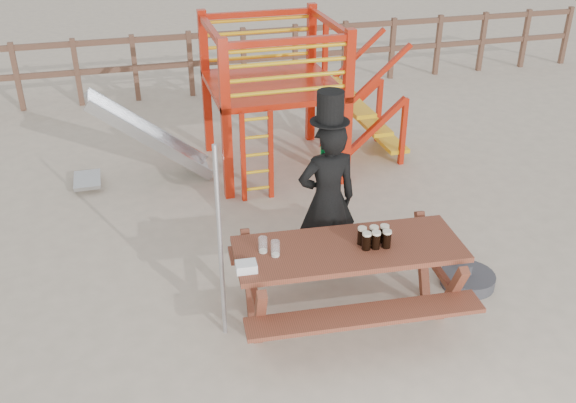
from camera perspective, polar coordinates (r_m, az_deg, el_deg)
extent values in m
plane|color=#C1AE96|center=(6.35, 5.07, -10.34)|extent=(60.00, 60.00, 0.00)
cube|color=brown|center=(12.10, -6.42, 14.53)|extent=(15.00, 0.06, 0.10)
cube|color=brown|center=(12.23, -6.29, 12.23)|extent=(15.00, 0.06, 0.10)
cube|color=brown|center=(12.20, -22.95, 10.15)|extent=(0.09, 0.09, 1.20)
cube|color=brown|center=(12.11, -18.23, 10.83)|extent=(0.09, 0.09, 1.20)
cube|color=brown|center=(12.09, -13.44, 11.46)|extent=(0.09, 0.09, 1.20)
cube|color=brown|center=(12.16, -8.66, 12.00)|extent=(0.09, 0.09, 1.20)
cube|color=brown|center=(12.31, -3.95, 12.45)|extent=(0.09, 0.09, 1.20)
cube|color=brown|center=(12.54, 0.64, 12.81)|extent=(0.09, 0.09, 1.20)
cube|color=brown|center=(12.85, 5.05, 13.08)|extent=(0.09, 0.09, 1.20)
cube|color=brown|center=(13.22, 9.24, 13.27)|extent=(0.09, 0.09, 1.20)
cube|color=brown|center=(13.65, 13.18, 13.38)|extent=(0.09, 0.09, 1.20)
cube|color=brown|center=(14.14, 16.87, 13.43)|extent=(0.09, 0.09, 1.20)
cube|color=brown|center=(14.69, 20.30, 13.43)|extent=(0.09, 0.09, 1.20)
cube|color=brown|center=(15.28, 23.47, 13.39)|extent=(0.09, 0.09, 1.20)
cube|color=red|center=(8.06, -5.53, 7.05)|extent=(0.12, 0.12, 2.10)
cube|color=red|center=(8.46, 5.29, 8.10)|extent=(0.12, 0.12, 2.10)
cube|color=red|center=(9.55, -7.32, 10.38)|extent=(0.12, 0.12, 2.10)
cube|color=red|center=(9.89, 2.04, 11.22)|extent=(0.12, 0.12, 2.10)
cube|color=red|center=(8.90, -1.39, 10.28)|extent=(1.72, 1.72, 0.08)
cube|color=red|center=(7.93, 0.00, 14.05)|extent=(1.60, 0.08, 0.08)
cube|color=red|center=(9.45, -2.69, 16.35)|extent=(1.60, 0.08, 0.08)
cube|color=red|center=(8.53, -6.85, 14.88)|extent=(0.08, 1.60, 0.08)
cube|color=red|center=(8.91, 3.73, 15.59)|extent=(0.08, 1.60, 0.08)
cylinder|color=yellow|center=(8.11, 0.00, 9.80)|extent=(1.50, 0.05, 0.05)
cylinder|color=yellow|center=(9.59, -2.60, 12.72)|extent=(1.50, 0.05, 0.05)
cylinder|color=yellow|center=(8.05, 0.00, 11.02)|extent=(1.50, 0.05, 0.05)
cylinder|color=yellow|center=(9.55, -2.63, 13.76)|extent=(1.50, 0.05, 0.05)
cylinder|color=yellow|center=(8.00, 0.00, 12.25)|extent=(1.50, 0.05, 0.05)
cylinder|color=yellow|center=(9.50, -2.65, 14.81)|extent=(1.50, 0.05, 0.05)
cylinder|color=yellow|center=(7.96, 0.00, 13.49)|extent=(1.50, 0.05, 0.05)
cylinder|color=yellow|center=(9.46, -2.68, 15.87)|extent=(1.50, 0.05, 0.05)
cube|color=red|center=(8.13, -4.01, 3.85)|extent=(0.06, 0.06, 1.20)
cube|color=red|center=(8.20, -1.54, 4.14)|extent=(0.06, 0.06, 1.20)
cylinder|color=yellow|center=(8.35, -2.70, 1.19)|extent=(0.36, 0.04, 0.04)
cylinder|color=yellow|center=(8.25, -2.74, 2.67)|extent=(0.36, 0.04, 0.04)
cylinder|color=yellow|center=(8.15, -2.78, 4.19)|extent=(0.36, 0.04, 0.04)
cylinder|color=yellow|center=(8.05, -2.82, 5.75)|extent=(0.36, 0.04, 0.04)
cylinder|color=yellow|center=(7.96, -2.86, 7.34)|extent=(0.36, 0.04, 0.04)
cube|color=yellow|center=(9.20, 4.45, 10.03)|extent=(0.30, 0.90, 0.06)
cube|color=yellow|center=(9.40, 6.01, 8.41)|extent=(0.30, 0.90, 0.06)
cube|color=yellow|center=(9.60, 7.49, 6.85)|extent=(0.30, 0.90, 0.06)
cube|color=yellow|center=(9.82, 8.90, 5.36)|extent=(0.30, 0.90, 0.06)
cube|color=red|center=(9.11, 7.67, 6.46)|extent=(0.95, 0.08, 0.86)
cube|color=red|center=(9.89, 5.68, 8.35)|extent=(0.95, 0.08, 0.86)
cube|color=#B9BBC0|center=(8.87, -12.10, 5.59)|extent=(1.53, 0.55, 1.21)
cube|color=#B9BBC0|center=(8.61, -11.98, 5.17)|extent=(1.58, 0.04, 1.28)
cube|color=#B9BBC0|center=(9.11, -12.27, 6.44)|extent=(1.58, 0.04, 1.28)
cube|color=#B9BBC0|center=(9.09, -17.41, 1.84)|extent=(0.35, 0.55, 0.05)
cube|color=brown|center=(5.92, 5.44, -4.22)|extent=(2.15, 0.94, 0.05)
cube|color=brown|center=(5.65, 6.92, -10.00)|extent=(2.11, 0.45, 0.04)
cube|color=brown|center=(6.55, 3.93, -3.88)|extent=(2.11, 0.45, 0.04)
cube|color=brown|center=(5.99, -3.05, -8.42)|extent=(0.18, 1.26, 0.75)
cube|color=brown|center=(6.42, 12.98, -6.38)|extent=(0.18, 1.26, 0.75)
imported|color=black|center=(6.56, 3.51, 0.07)|extent=(0.64, 0.43, 1.71)
cube|color=#0E9C3A|center=(6.58, 3.15, 2.19)|extent=(0.07, 0.02, 0.40)
cylinder|color=black|center=(6.20, 3.74, 7.11)|extent=(0.39, 0.39, 0.01)
cylinder|color=black|center=(6.14, 3.79, 8.46)|extent=(0.26, 0.26, 0.30)
cube|color=white|center=(6.23, 3.39, 9.75)|extent=(0.14, 0.01, 0.03)
cylinder|color=#B2B2B7|center=(5.64, -6.04, -3.95)|extent=(0.04, 0.04, 1.92)
cylinder|color=#36363B|center=(7.00, 15.67, -6.66)|extent=(0.56, 0.56, 0.13)
cylinder|color=#36363B|center=(6.94, 15.80, -5.86)|extent=(0.06, 0.06, 0.11)
cube|color=white|center=(5.54, -3.73, -5.81)|extent=(0.19, 0.15, 0.08)
cylinder|color=black|center=(5.84, 6.98, -3.59)|extent=(0.08, 0.08, 0.15)
cylinder|color=beige|center=(5.80, 7.03, -2.87)|extent=(0.08, 0.08, 0.02)
cylinder|color=black|center=(5.87, 7.81, -3.50)|extent=(0.08, 0.08, 0.15)
cylinder|color=beige|center=(5.83, 7.86, -2.78)|extent=(0.08, 0.08, 0.02)
cylinder|color=black|center=(5.90, 8.76, -3.40)|extent=(0.08, 0.08, 0.15)
cylinder|color=beige|center=(5.86, 8.82, -2.68)|extent=(0.08, 0.08, 0.02)
cylinder|color=black|center=(5.92, 6.58, -3.13)|extent=(0.08, 0.08, 0.15)
cylinder|color=beige|center=(5.87, 6.63, -2.41)|extent=(0.08, 0.08, 0.02)
cylinder|color=black|center=(5.95, 7.61, -3.02)|extent=(0.08, 0.08, 0.15)
cylinder|color=beige|center=(5.90, 7.67, -2.31)|extent=(0.08, 0.08, 0.02)
cylinder|color=black|center=(5.98, 8.54, -2.92)|extent=(0.08, 0.08, 0.15)
cylinder|color=beige|center=(5.94, 8.60, -2.21)|extent=(0.08, 0.08, 0.02)
cylinder|color=silver|center=(5.76, -2.24, -3.87)|extent=(0.08, 0.08, 0.15)
cylinder|color=beige|center=(5.80, -2.23, -4.41)|extent=(0.07, 0.07, 0.02)
cylinder|color=silver|center=(5.71, -1.13, -4.21)|extent=(0.08, 0.08, 0.15)
cylinder|color=beige|center=(5.74, -1.13, -4.76)|extent=(0.07, 0.07, 0.02)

